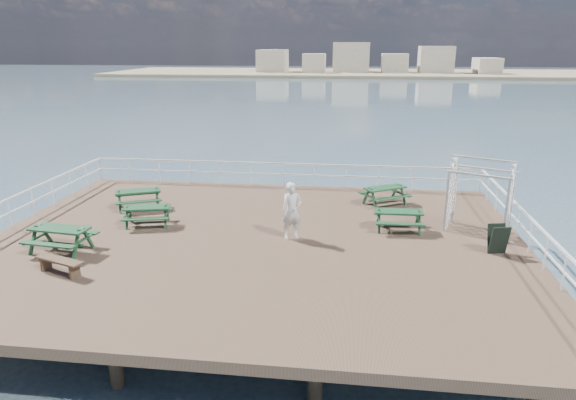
# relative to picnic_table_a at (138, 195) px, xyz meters

# --- Properties ---
(ground) EXTENTS (18.00, 14.00, 0.30)m
(ground) POSITION_rel_picnic_table_a_xyz_m (5.21, -2.75, -0.69)
(ground) COLOR brown
(ground) RESTS_ON ground
(sea_backdrop) EXTENTS (300.00, 300.00, 9.20)m
(sea_backdrop) POSITION_rel_picnic_table_a_xyz_m (17.75, 131.32, -1.05)
(sea_backdrop) COLOR #394F60
(sea_backdrop) RESTS_ON ground
(railing) EXTENTS (17.77, 13.76, 1.10)m
(railing) POSITION_rel_picnic_table_a_xyz_m (5.14, -0.18, 0.33)
(railing) COLOR silver
(railing) RESTS_ON ground
(picnic_table_a) EXTENTS (2.16, 2.00, 0.85)m
(picnic_table_a) POSITION_rel_picnic_table_a_xyz_m (0.00, 0.00, 0.00)
(picnic_table_a) COLOR #14371A
(picnic_table_a) RESTS_ON ground
(picnic_table_b) EXTENTS (1.88, 1.64, 0.79)m
(picnic_table_b) POSITION_rel_picnic_table_a_xyz_m (1.11, -1.86, -0.04)
(picnic_table_b) COLOR #14371A
(picnic_table_b) RESTS_ON ground
(picnic_table_c) EXTENTS (2.19, 2.09, 0.83)m
(picnic_table_c) POSITION_rel_picnic_table_a_xyz_m (9.79, 1.76, -0.01)
(picnic_table_c) COLOR #14371A
(picnic_table_c) RESTS_ON ground
(picnic_table_d) EXTENTS (2.01, 1.69, 0.90)m
(picnic_table_d) POSITION_rel_picnic_table_a_xyz_m (-0.64, -4.59, 0.03)
(picnic_table_d) COLOR #14371A
(picnic_table_d) RESTS_ON ground
(picnic_table_e) EXTENTS (1.69, 1.38, 0.81)m
(picnic_table_e) POSITION_rel_picnic_table_a_xyz_m (10.10, -1.25, -0.03)
(picnic_table_e) COLOR #14371A
(picnic_table_e) RESTS_ON ground
(flat_bench_far) EXTENTS (1.60, 0.87, 0.45)m
(flat_bench_far) POSITION_rel_picnic_table_a_xyz_m (0.22, -6.15, -0.21)
(flat_bench_far) COLOR brown
(flat_bench_far) RESTS_ON ground
(trellis_arbor) EXTENTS (2.39, 1.90, 2.63)m
(trellis_arbor) POSITION_rel_picnic_table_a_xyz_m (12.81, -1.07, 0.63)
(trellis_arbor) COLOR silver
(trellis_arbor) RESTS_ON ground
(sandwich_board) EXTENTS (0.66, 0.54, 0.95)m
(sandwich_board) POSITION_rel_picnic_table_a_xyz_m (13.01, -3.02, -0.08)
(sandwich_board) COLOR black
(sandwich_board) RESTS_ON ground
(person) EXTENTS (0.84, 0.72, 1.94)m
(person) POSITION_rel_picnic_table_a_xyz_m (6.47, -2.50, 0.43)
(person) COLOR silver
(person) RESTS_ON ground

